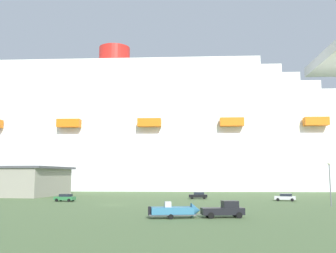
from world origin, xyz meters
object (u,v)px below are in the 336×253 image
Objects in this scene: parked_car_green_wagon at (65,197)px; street_lamp at (330,177)px; pickup_truck at (224,210)px; parked_car_black_coupe at (198,195)px; small_boat_on_trailer at (178,211)px; parked_car_silver_sedan at (285,197)px; cruise_ship at (182,140)px.

street_lamp is at bearing -9.04° from parked_car_green_wagon.
parked_car_black_coupe is at bearing 95.90° from pickup_truck.
parked_car_silver_sedan is (20.86, 35.27, -0.13)m from small_boat_on_trailer.
small_boat_on_trailer is (4.91, -96.38, -18.17)m from cruise_ship.
parked_car_silver_sedan is 1.05× the size of parked_car_green_wagon.
parked_car_black_coupe is at bearing 87.20° from small_boat_on_trailer.
street_lamp reaches higher than pickup_truck.
small_boat_on_trailer is 1.70× the size of parked_car_green_wagon.
parked_car_silver_sedan is (18.85, -5.75, -0.00)m from parked_car_black_coupe.
cruise_ship is at bearing 112.87° from parked_car_silver_sedan.
cruise_ship reaches higher than parked_car_black_coupe.
cruise_ship is at bearing 97.13° from parked_car_black_coupe.
street_lamp is at bearing -70.08° from parked_car_silver_sedan.
street_lamp is 1.83× the size of parked_car_black_coupe.
pickup_truck is at bearing 12.21° from small_boat_on_trailer.
pickup_truck is 1.36× the size of parked_car_black_coupe.
small_boat_on_trailer is at bearing -92.80° from parked_car_black_coupe.
parked_car_green_wagon is (-26.12, 29.39, -0.13)m from small_boat_on_trailer.
pickup_truck is 1.25× the size of parked_car_silver_sedan.
small_boat_on_trailer is 39.32m from parked_car_green_wagon.
street_lamp is 1.68× the size of parked_car_silver_sedan.
pickup_truck is 6.25m from small_boat_on_trailer.
small_boat_on_trailer reaches higher than parked_car_black_coupe.
parked_car_green_wagon is at bearing -107.56° from cruise_ship.
cruise_ship is 30.36× the size of street_lamp.
pickup_truck is 28.35m from street_lamp.
street_lamp is at bearing -39.71° from parked_car_black_coupe.
parked_car_black_coupe and parked_car_green_wagon have the same top height.
cruise_ship is 82.57m from street_lamp.
parked_car_black_coupe is (6.92, -55.36, -18.30)m from cruise_ship.
small_boat_on_trailer is 0.96× the size of street_lamp.
pickup_truck reaches higher than parked_car_black_coupe.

